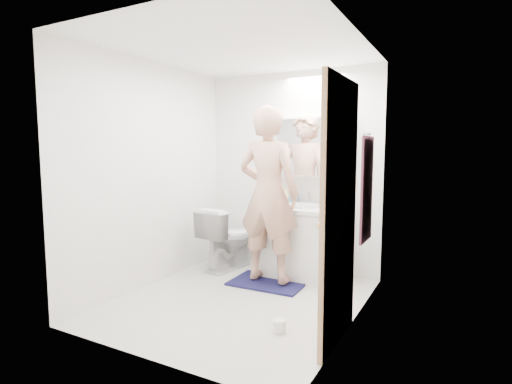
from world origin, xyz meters
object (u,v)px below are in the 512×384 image
Objects in this scene: toilet at (228,238)px; soap_bottle_a at (285,195)px; medicine_cabinet at (312,147)px; toilet_paper_roll at (279,326)px; person at (268,194)px; vanity_cabinet at (302,244)px; soap_bottle_b at (295,197)px; toothbrush_cup at (326,202)px.

toilet is 0.89m from soap_bottle_a.
medicine_cabinet is 2.18m from toilet_paper_roll.
person is 1.50m from toilet_paper_roll.
medicine_cabinet is (0.04, 0.21, 1.11)m from vanity_cabinet.
person is 0.58m from soap_bottle_b.
person is at bearing 167.24° from toilet.
vanity_cabinet is 1.47m from toilet_paper_roll.
medicine_cabinet is 1.13× the size of toilet.
soap_bottle_b is 0.40m from toothbrush_cup.
toilet is 1.29m from toothbrush_cup.
toilet_paper_roll is at bearing -75.48° from vanity_cabinet.
toilet is (-0.93, -0.11, -0.00)m from vanity_cabinet.
person is at bearing -130.69° from toothbrush_cup.
vanity_cabinet is 4.04× the size of soap_bottle_a.
medicine_cabinet is 0.47× the size of person.
toilet is at bearing -22.75° from person.
medicine_cabinet is 8.00× the size of toilet_paper_roll.
soap_bottle_b reaches higher than toothbrush_cup.
toothbrush_cup is (1.16, 0.27, 0.48)m from toilet.
toothbrush_cup is at bearing -14.29° from medicine_cabinet.
medicine_cabinet reaches higher than vanity_cabinet.
toothbrush_cup is (0.23, 0.16, 0.48)m from vanity_cabinet.
person is 10.25× the size of soap_bottle_b.
medicine_cabinet is at bearing 165.71° from toothbrush_cup.
soap_bottle_a is at bearing -149.32° from toilet.
soap_bottle_b is (0.07, 0.57, -0.08)m from person.
toilet_paper_roll is (0.36, -1.39, -0.34)m from vanity_cabinet.
vanity_cabinet is at bearing -99.94° from medicine_cabinet.
toothbrush_cup is at bearing -2.85° from soap_bottle_b.
medicine_cabinet is at bearing -115.98° from person.
soap_bottle_a is (-0.31, -0.06, -0.57)m from medicine_cabinet.
medicine_cabinet is at bearing 10.88° from soap_bottle_a.
person reaches higher than soap_bottle_b.
toilet_paper_roll is (0.60, -1.00, -0.94)m from person.
vanity_cabinet is 1.02× the size of medicine_cabinet.
soap_bottle_b is at bearing -98.23° from person.
soap_bottle_a reaches higher than toilet.
toilet is 0.97m from soap_bottle_b.
toilet is 1.84m from toilet_paper_roll.
person is 0.73m from toothbrush_cup.
medicine_cabinet reaches higher than toilet.
person is (-0.27, -0.60, -0.51)m from medicine_cabinet.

